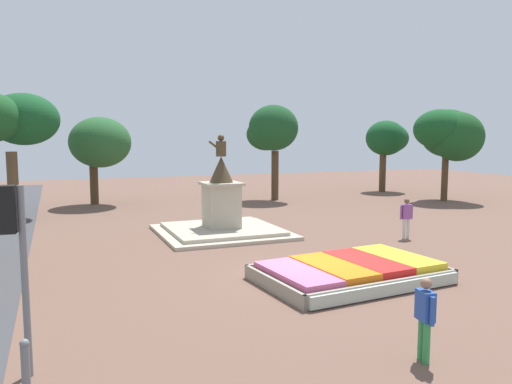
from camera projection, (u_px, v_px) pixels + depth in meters
ground_plane at (306, 278)px, 14.61m from camera, size 78.20×78.20×0.00m
flower_planter at (352, 272)px, 14.34m from camera, size 5.41×3.76×0.57m
statue_monument at (222, 216)px, 21.28m from camera, size 5.24×5.24×4.23m
traffic_light_near_crossing at (16, 244)px, 8.37m from camera, size 0.41×0.30×3.33m
pedestrian_with_handbag at (425, 314)px, 9.11m from camera, size 0.28×0.56×1.58m
pedestrian_near_planter at (406, 216)px, 20.22m from camera, size 0.57×0.27×1.65m
kerb_bollard_mid_a at (25, 364)px, 8.09m from camera, size 0.15×0.15×0.88m
park_tree_far_left at (99, 142)px, 29.94m from camera, size 3.65×4.00×5.33m
park_tree_behind_statue at (271, 131)px, 32.32m from camera, size 3.24×3.52×6.19m
park_tree_far_right at (387, 139)px, 37.77m from camera, size 3.28×3.16×5.37m
park_tree_street_side at (13, 120)px, 24.91m from camera, size 4.37×4.14×6.35m
park_tree_mid_canopy at (449, 133)px, 32.00m from camera, size 4.32×4.44×5.93m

